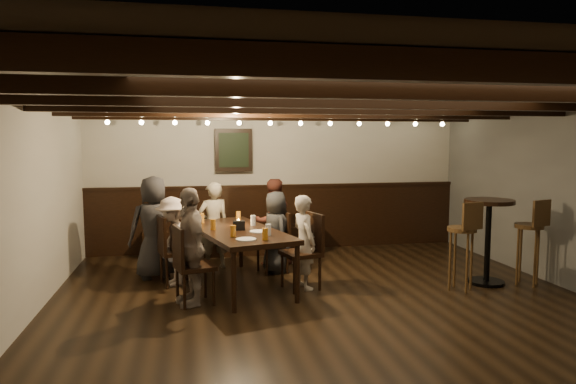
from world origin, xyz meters
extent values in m
plane|color=black|center=(0.00, 0.00, 0.00)|extent=(7.00, 7.00, 0.00)
plane|color=black|center=(0.00, 0.00, 2.40)|extent=(7.00, 7.00, 0.00)
plane|color=#BAB3A3|center=(0.00, 3.50, 1.20)|extent=(6.50, 0.00, 6.50)
plane|color=#BAB3A3|center=(-3.25, 0.00, 1.20)|extent=(0.00, 7.00, 7.00)
cube|color=black|center=(0.00, 3.46, 0.55)|extent=(6.50, 0.08, 1.10)
cube|color=black|center=(-0.80, 3.20, 0.23)|extent=(3.00, 0.45, 0.45)
cube|color=black|center=(-0.80, 3.40, 1.75)|extent=(0.62, 0.12, 0.72)
cube|color=black|center=(-0.80, 3.33, 1.75)|extent=(0.50, 0.02, 0.58)
cube|color=black|center=(0.00, -2.90, 2.31)|extent=(6.50, 0.10, 0.16)
cube|color=black|center=(0.00, -1.74, 2.31)|extent=(6.50, 0.10, 0.16)
cube|color=black|center=(0.00, -0.58, 2.31)|extent=(6.50, 0.10, 0.16)
cube|color=black|center=(0.00, 0.58, 2.31)|extent=(6.50, 0.10, 0.16)
cube|color=black|center=(0.00, 1.74, 2.31)|extent=(6.50, 0.10, 0.16)
cube|color=black|center=(0.00, 2.90, 2.31)|extent=(6.50, 0.10, 0.16)
sphere|color=#FFE099|center=(-2.75, 2.88, 2.19)|extent=(0.07, 0.07, 0.07)
sphere|color=#FFE099|center=(-1.38, 2.88, 2.19)|extent=(0.07, 0.07, 0.07)
sphere|color=#FFE099|center=(0.00, 2.88, 2.19)|extent=(0.07, 0.07, 0.07)
sphere|color=#FFE099|center=(1.38, 2.88, 2.19)|extent=(0.07, 0.07, 0.07)
sphere|color=#FFE099|center=(2.75, 2.88, 2.19)|extent=(0.07, 0.07, 0.07)
cube|color=black|center=(-0.95, 1.29, 0.73)|extent=(1.39, 2.20, 0.06)
cylinder|color=black|center=(-1.09, 0.26, 0.35)|extent=(0.06, 0.06, 0.70)
cylinder|color=black|center=(-1.57, 2.11, 0.35)|extent=(0.06, 0.06, 0.70)
cylinder|color=black|center=(-0.32, 0.46, 0.35)|extent=(0.06, 0.06, 0.70)
cylinder|color=black|center=(-0.80, 2.31, 0.35)|extent=(0.06, 0.06, 0.70)
cube|color=black|center=(-1.74, 1.55, 0.44)|extent=(0.52, 0.52, 0.05)
cube|color=black|center=(-1.92, 1.50, 0.70)|extent=(0.15, 0.42, 0.47)
cube|color=black|center=(-1.51, 0.68, 0.44)|extent=(0.52, 0.52, 0.05)
cube|color=black|center=(-1.70, 0.63, 0.70)|extent=(0.15, 0.42, 0.47)
cube|color=black|center=(-0.38, 1.90, 0.42)|extent=(0.49, 0.49, 0.05)
cube|color=black|center=(-0.20, 1.94, 0.66)|extent=(0.14, 0.40, 0.44)
cube|color=black|center=(-0.15, 1.03, 0.46)|extent=(0.55, 0.55, 0.05)
cube|color=black|center=(0.04, 1.08, 0.74)|extent=(0.15, 0.44, 0.49)
imported|color=#272729|center=(-2.04, 1.93, 0.72)|extent=(0.79, 0.62, 1.44)
imported|color=gray|center=(-1.21, 2.30, 0.65)|extent=(0.54, 0.42, 1.30)
imported|color=#53261C|center=(-0.30, 2.38, 0.67)|extent=(0.75, 0.65, 1.33)
imported|color=#BDAAA0|center=(-1.78, 1.53, 0.59)|extent=(0.62, 0.85, 1.18)
imported|color=gray|center=(-1.56, 0.66, 0.69)|extent=(0.53, 0.87, 1.38)
imported|color=#252628|center=(-0.33, 1.91, 0.59)|extent=(0.51, 0.66, 1.19)
imported|color=#B7AB9B|center=(-0.11, 1.04, 0.61)|extent=(0.40, 0.51, 1.22)
cylinder|color=#BF7219|center=(-1.39, 1.89, 0.83)|extent=(0.07, 0.07, 0.14)
cylinder|color=#BF7219|center=(-0.87, 1.98, 0.83)|extent=(0.07, 0.07, 0.14)
cylinder|color=#BF7219|center=(-1.26, 1.31, 0.83)|extent=(0.07, 0.07, 0.14)
cylinder|color=silver|center=(-0.70, 1.56, 0.83)|extent=(0.07, 0.07, 0.14)
cylinder|color=#BF7219|center=(-1.05, 0.80, 0.83)|extent=(0.07, 0.07, 0.14)
cylinder|color=silver|center=(-0.61, 0.80, 0.83)|extent=(0.07, 0.07, 0.14)
cylinder|color=#BF7219|center=(-0.70, 0.53, 0.83)|extent=(0.07, 0.07, 0.14)
cylinder|color=white|center=(-0.92, 0.57, 0.77)|extent=(0.24, 0.24, 0.01)
cylinder|color=white|center=(-0.70, 1.04, 0.77)|extent=(0.24, 0.24, 0.01)
cube|color=black|center=(-0.93, 1.24, 0.82)|extent=(0.15, 0.10, 0.12)
cylinder|color=beige|center=(-0.90, 1.61, 0.79)|extent=(0.05, 0.05, 0.05)
cylinder|color=black|center=(2.35, 0.77, 0.02)|extent=(0.47, 0.47, 0.04)
cylinder|color=black|center=(2.35, 0.77, 0.56)|extent=(0.08, 0.08, 1.07)
cylinder|color=black|center=(2.35, 0.77, 1.12)|extent=(0.64, 0.64, 0.05)
cylinder|color=#3D2813|center=(1.85, 0.57, 0.79)|extent=(0.36, 0.36, 0.05)
cube|color=#3D2813|center=(1.89, 0.40, 0.99)|extent=(0.32, 0.11, 0.34)
cylinder|color=#3D2813|center=(2.85, 0.62, 0.79)|extent=(0.36, 0.36, 0.05)
cube|color=#3D2813|center=(2.90, 0.46, 0.99)|extent=(0.32, 0.12, 0.34)
camera|label=1|loc=(-1.57, -5.33, 1.95)|focal=32.00mm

